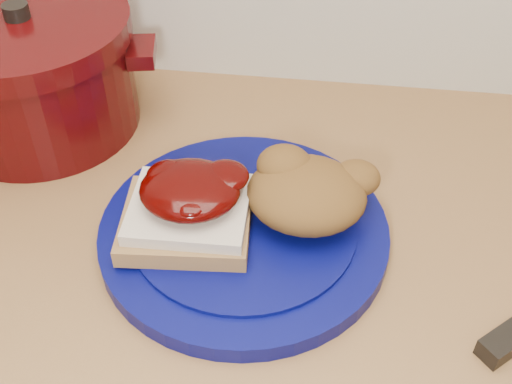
# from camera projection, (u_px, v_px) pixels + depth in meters

# --- Properties ---
(plate) EXTENTS (0.30, 0.30, 0.02)m
(plate) POSITION_uv_depth(u_px,v_px,m) (244.00, 233.00, 0.66)
(plate) COLOR #05084E
(plate) RESTS_ON wood_countertop
(sandwich) EXTENTS (0.13, 0.12, 0.06)m
(sandwich) POSITION_uv_depth(u_px,v_px,m) (188.00, 207.00, 0.63)
(sandwich) COLOR olive
(sandwich) RESTS_ON plate
(stuffing_mound) EXTENTS (0.12, 0.11, 0.06)m
(stuffing_mound) POSITION_uv_depth(u_px,v_px,m) (306.00, 195.00, 0.64)
(stuffing_mound) COLOR brown
(stuffing_mound) RESTS_ON plate
(dutch_oven) EXTENTS (0.30, 0.29, 0.16)m
(dutch_oven) POSITION_uv_depth(u_px,v_px,m) (33.00, 72.00, 0.77)
(dutch_oven) COLOR #370506
(dutch_oven) RESTS_ON wood_countertop
(pepper_grinder) EXTENTS (0.08, 0.08, 0.13)m
(pepper_grinder) POSITION_uv_depth(u_px,v_px,m) (35.00, 68.00, 0.79)
(pepper_grinder) COLOR black
(pepper_grinder) RESTS_ON wood_countertop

